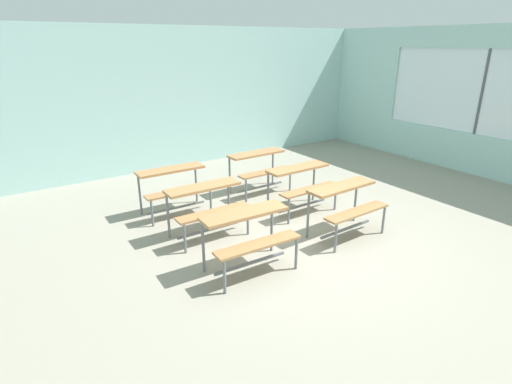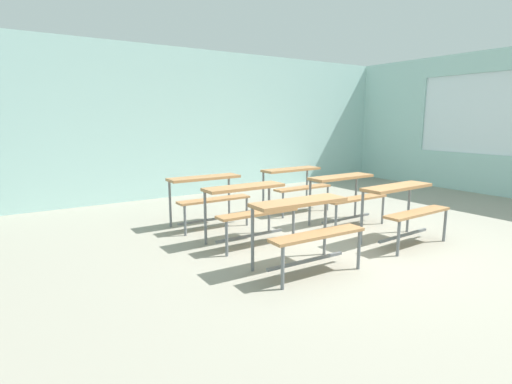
{
  "view_description": "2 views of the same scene",
  "coord_description": "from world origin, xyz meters",
  "px_view_note": "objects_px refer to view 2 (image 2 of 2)",
  "views": [
    {
      "loc": [
        -3.45,
        -3.84,
        2.67
      ],
      "look_at": [
        -0.29,
        0.89,
        0.52
      ],
      "focal_mm": 27.99,
      "sensor_mm": 36.0,
      "label": 1
    },
    {
      "loc": [
        -3.8,
        -3.3,
        1.6
      ],
      "look_at": [
        -0.98,
        0.96,
        0.66
      ],
      "focal_mm": 28.0,
      "sensor_mm": 36.0,
      "label": 2
    }
  ],
  "objects_px": {
    "desk_bench_r0c0": "(305,218)",
    "desk_bench_r2c0": "(208,189)",
    "desk_bench_r0c1": "(404,200)",
    "desk_bench_r1c0": "(249,200)",
    "desk_bench_r2c1": "(295,179)",
    "desk_bench_r1c1": "(346,188)"
  },
  "relations": [
    {
      "from": "desk_bench_r0c1",
      "to": "desk_bench_r1c0",
      "type": "relative_size",
      "value": 1.02
    },
    {
      "from": "desk_bench_r0c0",
      "to": "desk_bench_r1c0",
      "type": "bearing_deg",
      "value": 91.7
    },
    {
      "from": "desk_bench_r1c0",
      "to": "desk_bench_r2c0",
      "type": "xyz_separation_m",
      "value": [
        -0.06,
        1.04,
        0.0
      ]
    },
    {
      "from": "desk_bench_r1c0",
      "to": "desk_bench_r2c0",
      "type": "height_order",
      "value": "same"
    },
    {
      "from": "desk_bench_r1c0",
      "to": "desk_bench_r2c1",
      "type": "xyz_separation_m",
      "value": [
        1.66,
        1.1,
        0.0
      ]
    },
    {
      "from": "desk_bench_r0c0",
      "to": "desk_bench_r2c0",
      "type": "relative_size",
      "value": 1.01
    },
    {
      "from": "desk_bench_r0c1",
      "to": "desk_bench_r1c0",
      "type": "xyz_separation_m",
      "value": [
        -1.67,
        1.09,
        0.0
      ]
    },
    {
      "from": "desk_bench_r1c1",
      "to": "desk_bench_r2c1",
      "type": "height_order",
      "value": "same"
    },
    {
      "from": "desk_bench_r0c0",
      "to": "desk_bench_r1c0",
      "type": "xyz_separation_m",
      "value": [
        0.01,
        1.12,
        0.0
      ]
    },
    {
      "from": "desk_bench_r2c1",
      "to": "desk_bench_r1c1",
      "type": "bearing_deg",
      "value": -87.69
    },
    {
      "from": "desk_bench_r2c0",
      "to": "desk_bench_r2c1",
      "type": "xyz_separation_m",
      "value": [
        1.72,
        0.06,
        0.0
      ]
    },
    {
      "from": "desk_bench_r1c0",
      "to": "desk_bench_r2c0",
      "type": "distance_m",
      "value": 1.04
    },
    {
      "from": "desk_bench_r0c0",
      "to": "desk_bench_r0c1",
      "type": "xyz_separation_m",
      "value": [
        1.68,
        0.03,
        0.0
      ]
    },
    {
      "from": "desk_bench_r1c0",
      "to": "desk_bench_r1c1",
      "type": "height_order",
      "value": "same"
    },
    {
      "from": "desk_bench_r0c0",
      "to": "desk_bench_r2c0",
      "type": "xyz_separation_m",
      "value": [
        -0.06,
        2.16,
        0.0
      ]
    },
    {
      "from": "desk_bench_r1c0",
      "to": "desk_bench_r2c1",
      "type": "height_order",
      "value": "same"
    },
    {
      "from": "desk_bench_r0c0",
      "to": "desk_bench_r0c1",
      "type": "height_order",
      "value": "same"
    },
    {
      "from": "desk_bench_r2c1",
      "to": "desk_bench_r1c0",
      "type": "bearing_deg",
      "value": -147.34
    },
    {
      "from": "desk_bench_r1c1",
      "to": "desk_bench_r1c0",
      "type": "bearing_deg",
      "value": 178.18
    },
    {
      "from": "desk_bench_r0c0",
      "to": "desk_bench_r2c1",
      "type": "relative_size",
      "value": 1.01
    },
    {
      "from": "desk_bench_r0c0",
      "to": "desk_bench_r1c0",
      "type": "relative_size",
      "value": 1.02
    },
    {
      "from": "desk_bench_r0c1",
      "to": "desk_bench_r2c1",
      "type": "relative_size",
      "value": 1.01
    }
  ]
}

